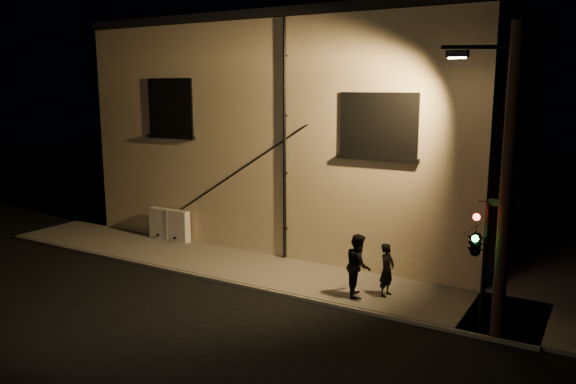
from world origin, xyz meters
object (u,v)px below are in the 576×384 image
Objects in this scene: pedestrian_b at (358,265)px; streetlamp_pole at (504,178)px; pedestrian_a at (387,270)px; traffic_signal at (477,242)px; utility_cabinet at (169,225)px.

pedestrian_b is 0.24× the size of streetlamp_pole.
pedestrian_a is 0.47× the size of traffic_signal.
traffic_signal is (2.68, -1.05, 1.47)m from pedestrian_a.
traffic_signal is at bearing -125.11° from pedestrian_b.
utility_cabinet is at bearing 53.56° from pedestrian_b.
pedestrian_b is 0.55× the size of traffic_signal.
streetlamp_pole is at bearing -98.93° from pedestrian_a.
pedestrian_b is (-0.72, -0.42, 0.14)m from pedestrian_a.
utility_cabinet is at bearing 90.72° from pedestrian_a.
traffic_signal is at bearing 179.48° from streetlamp_pole.
pedestrian_a is 4.60m from streetlamp_pole.
pedestrian_a is at bearing 161.81° from streetlamp_pole.
traffic_signal reaches higher than utility_cabinet.
streetlamp_pole is (0.54, -0.00, 1.64)m from traffic_signal.
pedestrian_b is at bearing 170.85° from streetlamp_pole.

